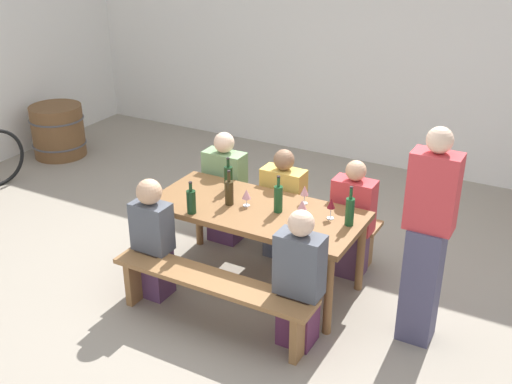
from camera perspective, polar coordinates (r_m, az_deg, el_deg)
ground_plane at (r=5.71m, az=0.00°, el=-8.21°), size 24.00×24.00×0.00m
back_wall at (r=8.01m, az=11.90°, el=13.46°), size 14.00×0.20×3.20m
tasting_table at (r=5.38m, az=0.00°, el=-2.24°), size 1.83×0.83×0.75m
bench_near at (r=5.01m, az=-4.00°, el=-8.77°), size 1.73×0.30×0.45m
bench_far at (r=6.09m, az=3.25°, el=-2.22°), size 1.73×0.30×0.45m
wine_bottle_0 at (r=5.36m, az=-2.44°, el=0.00°), size 0.07×0.07×0.31m
wine_bottle_1 at (r=5.63m, az=-2.52°, el=1.29°), size 0.08×0.08×0.31m
wine_bottle_2 at (r=5.24m, az=-5.89°, el=-0.84°), size 0.08×0.08×0.28m
wine_bottle_3 at (r=5.23m, az=2.03°, el=-0.57°), size 0.07×0.07×0.32m
wine_bottle_4 at (r=5.07m, az=8.49°, el=-1.70°), size 0.07×0.07×0.34m
wine_glass_0 at (r=4.89m, az=3.47°, el=-2.52°), size 0.07×0.07×0.17m
wine_glass_1 at (r=5.38m, az=4.42°, el=0.09°), size 0.07×0.07×0.17m
wine_glass_2 at (r=5.15m, az=6.82°, el=-1.12°), size 0.07×0.07×0.18m
wine_glass_3 at (r=5.16m, az=4.20°, el=-1.21°), size 0.08×0.08×0.15m
wine_glass_4 at (r=5.34m, az=-0.85°, el=-0.21°), size 0.08×0.08×0.15m
seated_guest_near_0 at (r=5.37m, az=-9.32°, el=-4.34°), size 0.33×0.24×1.09m
seated_guest_near_1 at (r=4.74m, az=3.93°, el=-8.16°), size 0.36×0.24×1.14m
seated_guest_far_0 at (r=6.17m, az=-2.81°, el=0.12°), size 0.41×0.24×1.14m
seated_guest_far_1 at (r=5.91m, az=2.47°, el=-1.38°), size 0.41×0.24×1.08m
seated_guest_far_2 at (r=5.66m, az=8.71°, el=-2.72°), size 0.37×0.24×1.11m
standing_host at (r=4.79m, az=15.19°, el=-4.41°), size 0.35×0.24×1.74m
wine_barrel at (r=8.78m, az=-17.49°, el=5.30°), size 0.71×0.71×0.69m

